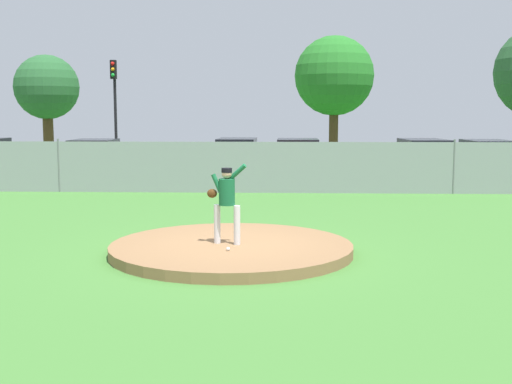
# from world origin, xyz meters

# --- Properties ---
(ground_plane) EXTENTS (80.00, 80.00, 0.00)m
(ground_plane) POSITION_xyz_m (0.00, 6.00, 0.00)
(ground_plane) COLOR #427A33
(asphalt_strip) EXTENTS (44.00, 7.00, 0.01)m
(asphalt_strip) POSITION_xyz_m (0.00, 14.50, 0.00)
(asphalt_strip) COLOR #2B2B2D
(asphalt_strip) RESTS_ON ground_plane
(pitchers_mound) EXTENTS (4.87, 4.87, 0.20)m
(pitchers_mound) POSITION_xyz_m (0.00, 0.00, 0.10)
(pitchers_mound) COLOR olive
(pitchers_mound) RESTS_ON ground_plane
(pitcher_youth) EXTENTS (0.81, 0.32, 1.62)m
(pitcher_youth) POSITION_xyz_m (-0.09, -0.04, 1.15)
(pitcher_youth) COLOR silver
(pitcher_youth) RESTS_ON pitchers_mound
(baseball) EXTENTS (0.07, 0.07, 0.07)m
(baseball) POSITION_xyz_m (-0.01, -0.70, 0.24)
(baseball) COLOR white
(baseball) RESTS_ON pitchers_mound
(chainlink_fence) EXTENTS (35.08, 0.07, 1.91)m
(chainlink_fence) POSITION_xyz_m (-0.00, 10.00, 0.91)
(chainlink_fence) COLOR gray
(chainlink_fence) RESTS_ON ground_plane
(parked_car_teal) EXTENTS (1.99, 4.83, 1.69)m
(parked_car_teal) POSITION_xyz_m (9.66, 14.80, 0.82)
(parked_car_teal) COLOR #146066
(parked_car_teal) RESTS_ON ground_plane
(parked_car_red) EXTENTS (1.97, 4.06, 1.73)m
(parked_car_red) POSITION_xyz_m (1.66, 14.97, 0.82)
(parked_car_red) COLOR #A81919
(parked_car_red) RESTS_ON ground_plane
(parked_car_burgundy) EXTENTS (2.05, 4.52, 1.70)m
(parked_car_burgundy) POSITION_xyz_m (-7.05, 14.55, 0.81)
(parked_car_burgundy) COLOR maroon
(parked_car_burgundy) RESTS_ON ground_plane
(parked_car_silver) EXTENTS (2.05, 4.88, 1.75)m
(parked_car_silver) POSITION_xyz_m (6.89, 14.38, 0.83)
(parked_car_silver) COLOR #B7BABF
(parked_car_silver) RESTS_ON ground_plane
(parked_car_charcoal) EXTENTS (1.85, 4.57, 1.75)m
(parked_car_charcoal) POSITION_xyz_m (-0.94, 14.92, 0.83)
(parked_car_charcoal) COLOR #232328
(parked_car_charcoal) RESTS_ON ground_plane
(traffic_cone_orange) EXTENTS (0.40, 0.40, 0.55)m
(traffic_cone_orange) POSITION_xyz_m (4.59, 13.13, 0.26)
(traffic_cone_orange) COLOR orange
(traffic_cone_orange) RESTS_ON asphalt_strip
(traffic_light_near) EXTENTS (0.28, 0.46, 5.37)m
(traffic_light_near) POSITION_xyz_m (-7.20, 18.73, 3.64)
(traffic_light_near) COLOR black
(traffic_light_near) RESTS_ON ground_plane
(tree_leaning_west) EXTENTS (3.64, 3.64, 6.12)m
(tree_leaning_west) POSITION_xyz_m (-12.40, 23.72, 4.24)
(tree_leaning_west) COLOR #4C331E
(tree_leaning_west) RESTS_ON ground_plane
(tree_broad_right) EXTENTS (4.54, 4.54, 7.23)m
(tree_broad_right) POSITION_xyz_m (3.95, 24.81, 4.92)
(tree_broad_right) COLOR #4C331E
(tree_broad_right) RESTS_ON ground_plane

